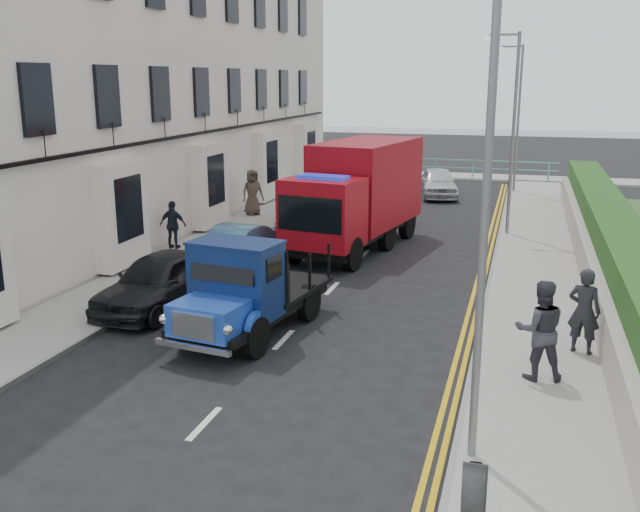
% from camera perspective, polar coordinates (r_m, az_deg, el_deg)
% --- Properties ---
extents(ground, '(120.00, 120.00, 0.00)m').
position_cam_1_polar(ground, '(13.80, -5.66, -9.53)').
color(ground, black).
rests_on(ground, ground).
extents(pavement_west, '(2.40, 38.00, 0.12)m').
position_cam_1_polar(pavement_west, '(23.63, -9.36, 0.58)').
color(pavement_west, gray).
rests_on(pavement_west, ground).
extents(pavement_east, '(2.60, 38.00, 0.12)m').
position_cam_1_polar(pavement_east, '(21.42, 16.95, -1.27)').
color(pavement_east, gray).
rests_on(pavement_east, ground).
extents(promenade, '(30.00, 2.50, 0.12)m').
position_cam_1_polar(promenade, '(41.35, 9.38, 6.36)').
color(promenade, gray).
rests_on(promenade, ground).
extents(sea_plane, '(120.00, 120.00, 0.00)m').
position_cam_1_polar(sea_plane, '(72.08, 12.42, 9.42)').
color(sea_plane, slate).
rests_on(sea_plane, ground).
extents(terrace_west, '(6.31, 30.20, 14.25)m').
position_cam_1_polar(terrace_west, '(28.57, -14.49, 17.01)').
color(terrace_west, white).
rests_on(terrace_west, ground).
extents(garden_east, '(1.45, 28.00, 1.75)m').
position_cam_1_polar(garden_east, '(21.36, 22.23, 0.56)').
color(garden_east, '#B2AD9E').
rests_on(garden_east, ground).
extents(seafront_railing, '(13.00, 0.08, 1.11)m').
position_cam_1_polar(seafront_railing, '(40.50, 9.27, 6.95)').
color(seafront_railing, '#59B2A5').
rests_on(seafront_railing, ground).
extents(lamp_near, '(1.23, 0.18, 7.00)m').
position_cam_1_polar(lamp_near, '(9.85, 12.45, 4.89)').
color(lamp_near, slate).
rests_on(lamp_near, ground).
extents(lamp_mid, '(1.23, 0.18, 7.00)m').
position_cam_1_polar(lamp_mid, '(25.76, 14.98, 10.27)').
color(lamp_mid, slate).
rests_on(lamp_mid, ground).
extents(lamp_far, '(1.23, 0.18, 7.00)m').
position_cam_1_polar(lamp_far, '(35.75, 15.42, 11.19)').
color(lamp_far, slate).
rests_on(lamp_far, ground).
extents(bedford_lorry, '(2.43, 4.78, 2.17)m').
position_cam_1_polar(bedford_lorry, '(15.31, -6.38, -3.14)').
color(bedford_lorry, black).
rests_on(bedford_lorry, ground).
extents(red_lorry, '(3.35, 6.92, 3.48)m').
position_cam_1_polar(red_lorry, '(23.31, 3.06, 5.06)').
color(red_lorry, black).
rests_on(red_lorry, ground).
extents(parked_car_front, '(2.00, 4.23, 1.40)m').
position_cam_1_polar(parked_car_front, '(17.78, -12.71, -1.96)').
color(parked_car_front, black).
rests_on(parked_car_front, ground).
extents(parked_car_mid, '(1.74, 3.84, 1.22)m').
position_cam_1_polar(parked_car_mid, '(21.26, -7.06, 0.67)').
color(parked_car_mid, teal).
rests_on(parked_car_mid, ground).
extents(parked_car_rear, '(2.12, 4.59, 1.30)m').
position_cam_1_polar(parked_car_rear, '(28.25, -0.50, 4.20)').
color(parked_car_rear, silver).
rests_on(parked_car_rear, ground).
extents(seafront_car_left, '(3.68, 5.77, 1.48)m').
position_cam_1_polar(seafront_car_left, '(37.15, 4.20, 6.70)').
color(seafront_car_left, black).
rests_on(seafront_car_left, ground).
extents(seafront_car_right, '(2.43, 4.25, 1.36)m').
position_cam_1_polar(seafront_car_right, '(34.26, 9.43, 5.82)').
color(seafront_car_right, silver).
rests_on(seafront_car_right, ground).
extents(pedestrian_east_near, '(0.74, 0.59, 1.75)m').
position_cam_1_polar(pedestrian_east_near, '(15.17, 20.38, -4.14)').
color(pedestrian_east_near, '#212227').
rests_on(pedestrian_east_near, pavement_east).
extents(pedestrian_east_far, '(1.03, 0.87, 1.88)m').
position_cam_1_polar(pedestrian_east_far, '(13.61, 17.20, -5.67)').
color(pedestrian_east_far, '#36343F').
rests_on(pedestrian_east_far, pavement_east).
extents(pedestrian_west_near, '(0.91, 0.38, 1.55)m').
position_cam_1_polar(pedestrian_west_near, '(23.42, -11.67, 2.45)').
color(pedestrian_west_near, black).
rests_on(pedestrian_west_near, pavement_west).
extents(pedestrian_west_far, '(1.05, 1.04, 1.83)m').
position_cam_1_polar(pedestrian_west_far, '(28.78, -5.42, 5.10)').
color(pedestrian_west_far, '#433930').
rests_on(pedestrian_west_far, pavement_west).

